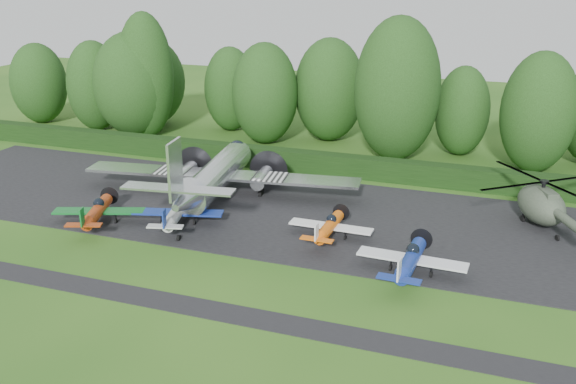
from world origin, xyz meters
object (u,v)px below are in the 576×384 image
(transport_plane, at_px, (215,175))
(light_plane_orange, at_px, (329,226))
(light_plane_white, at_px, (177,213))
(helicopter, at_px, (542,202))
(light_plane_red, at_px, (97,211))
(light_plane_blue, at_px, (411,260))

(transport_plane, bearing_deg, light_plane_orange, -14.71)
(light_plane_white, xyz_separation_m, helicopter, (26.07, 9.45, 0.84))
(light_plane_red, relative_size, helicopter, 0.56)
(light_plane_white, bearing_deg, light_plane_orange, 22.96)
(light_plane_white, height_order, helicopter, helicopter)
(light_plane_red, relative_size, light_plane_blue, 0.98)
(light_plane_red, bearing_deg, helicopter, 38.75)
(light_plane_orange, distance_m, helicopter, 16.47)
(light_plane_red, xyz_separation_m, light_plane_white, (5.85, 1.80, -0.01))
(light_plane_red, height_order, light_plane_blue, light_plane_blue)
(light_plane_orange, bearing_deg, light_plane_red, -169.82)
(transport_plane, height_order, helicopter, transport_plane)
(light_plane_blue, bearing_deg, light_plane_red, 176.40)
(light_plane_blue, xyz_separation_m, helicopter, (7.89, 11.75, 0.81))
(light_plane_white, distance_m, light_plane_orange, 11.76)
(transport_plane, distance_m, light_plane_red, 10.19)
(light_plane_white, relative_size, light_plane_orange, 1.12)
(light_plane_red, height_order, light_plane_orange, light_plane_red)
(helicopter, bearing_deg, light_plane_blue, -99.37)
(light_plane_red, distance_m, helicopter, 33.86)
(light_plane_red, bearing_deg, transport_plane, 72.76)
(light_plane_blue, bearing_deg, helicopter, 53.71)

